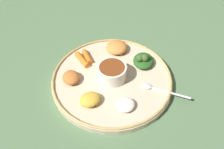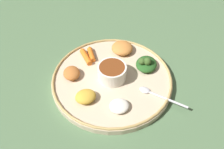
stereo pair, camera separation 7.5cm
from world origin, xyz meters
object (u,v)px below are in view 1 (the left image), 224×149
object	(u,v)px
spoon	(157,89)
greens_pile	(143,60)
carrot_near_spoon	(87,56)
carrot_outer	(81,59)
center_bowl	(112,72)

from	to	relation	value
spoon	greens_pile	world-z (taller)	greens_pile
carrot_near_spoon	carrot_outer	xyz separation A→B (m)	(-0.02, -0.00, 0.00)
carrot_near_spoon	carrot_outer	distance (m)	0.02
spoon	greens_pile	distance (m)	0.12
greens_pile	carrot_near_spoon	distance (m)	0.20
center_bowl	carrot_outer	size ratio (longest dim) A/B	1.03
greens_pile	carrot_near_spoon	size ratio (longest dim) A/B	1.34
center_bowl	spoon	distance (m)	0.15
center_bowl	carrot_outer	world-z (taller)	center_bowl
center_bowl	spoon	world-z (taller)	center_bowl
spoon	carrot_near_spoon	size ratio (longest dim) A/B	1.78
spoon	carrot_outer	bearing A→B (deg)	112.96
carrot_near_spoon	carrot_outer	size ratio (longest dim) A/B	0.88
center_bowl	carrot_near_spoon	distance (m)	0.13
spoon	carrot_near_spoon	world-z (taller)	carrot_near_spoon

